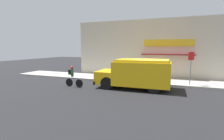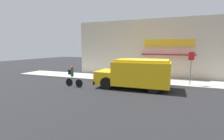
# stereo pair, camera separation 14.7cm
# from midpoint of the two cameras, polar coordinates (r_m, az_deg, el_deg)

# --- Properties ---
(ground_plane) EXTENTS (70.00, 70.00, 0.00)m
(ground_plane) POSITION_cam_midpoint_polar(r_m,az_deg,el_deg) (14.20, 12.51, -4.91)
(ground_plane) COLOR #232326
(sidewalk) EXTENTS (28.00, 2.90, 0.17)m
(sidewalk) POSITION_cam_midpoint_polar(r_m,az_deg,el_deg) (15.59, 13.39, -3.54)
(sidewalk) COLOR #ADAAA3
(sidewalk) RESTS_ON ground_plane
(storefront) EXTENTS (16.35, 0.97, 5.67)m
(storefront) POSITION_cam_midpoint_polar(r_m,az_deg,el_deg) (17.16, 14.68, 6.61)
(storefront) COLOR beige
(storefront) RESTS_ON ground_plane
(school_bus) EXTENTS (5.37, 2.90, 2.12)m
(school_bus) POSITION_cam_midpoint_polar(r_m,az_deg,el_deg) (12.74, 8.32, -1.09)
(school_bus) COLOR yellow
(school_bus) RESTS_ON ground_plane
(cyclist) EXTENTS (1.51, 0.20, 1.58)m
(cyclist) POSITION_cam_midpoint_polar(r_m,az_deg,el_deg) (13.56, -12.44, -2.12)
(cyclist) COLOR black
(cyclist) RESTS_ON ground_plane
(stop_sign_post) EXTENTS (0.45, 0.45, 2.53)m
(stop_sign_post) POSITION_cam_midpoint_polar(r_m,az_deg,el_deg) (14.26, 24.67, 2.19)
(stop_sign_post) COLOR slate
(stop_sign_post) RESTS_ON sidewalk
(trash_bin) EXTENTS (0.64, 0.64, 0.89)m
(trash_bin) POSITION_cam_midpoint_polar(r_m,az_deg,el_deg) (16.52, 8.28, -0.96)
(trash_bin) COLOR #2D5138
(trash_bin) RESTS_ON sidewalk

